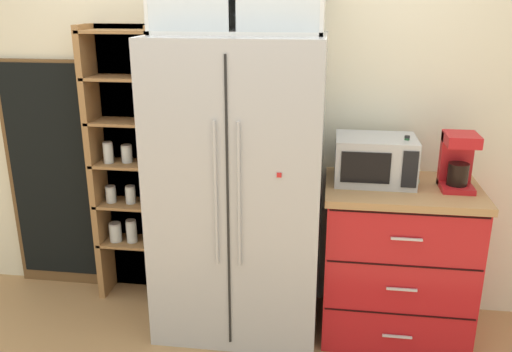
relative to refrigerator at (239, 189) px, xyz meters
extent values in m
plane|color=tan|center=(0.00, -0.02, -0.86)|extent=(10.73, 10.73, 0.00)
cube|color=silver|center=(0.00, 0.38, 0.41)|extent=(5.03, 0.10, 2.55)
cube|color=#B7BABF|center=(0.00, 0.00, 0.00)|extent=(0.94, 0.65, 1.73)
cube|color=black|center=(0.00, -0.33, 0.00)|extent=(0.01, 0.01, 1.59)
cylinder|color=#B7BABF|center=(-0.06, -0.34, 0.09)|extent=(0.02, 0.02, 0.78)
cylinder|color=#B7BABF|center=(0.06, -0.34, 0.09)|extent=(0.02, 0.02, 0.78)
cube|color=red|center=(0.26, -0.33, 0.21)|extent=(0.02, 0.01, 0.02)
cube|color=brown|center=(-0.74, 0.35, 0.02)|extent=(0.51, 0.04, 1.76)
cube|color=#9E7042|center=(-0.96, 0.22, 0.02)|extent=(0.04, 0.21, 1.76)
cube|color=#9E7042|center=(-0.53, 0.22, 0.02)|extent=(0.04, 0.21, 1.76)
cube|color=#9E7042|center=(-0.74, 0.22, -0.48)|extent=(0.45, 0.21, 0.02)
cylinder|color=silver|center=(-0.86, 0.20, -0.42)|extent=(0.08, 0.08, 0.11)
cylinder|color=white|center=(-0.86, 0.20, -0.43)|extent=(0.07, 0.07, 0.08)
cylinder|color=#B2B2B7|center=(-0.86, 0.20, -0.35)|extent=(0.08, 0.08, 0.01)
cylinder|color=silver|center=(-0.75, 0.20, -0.40)|extent=(0.07, 0.07, 0.14)
cylinder|color=#E0C67F|center=(-0.75, 0.20, -0.43)|extent=(0.06, 0.06, 0.10)
cylinder|color=#B2B2B7|center=(-0.75, 0.20, -0.33)|extent=(0.06, 0.06, 0.01)
cylinder|color=silver|center=(-0.62, 0.21, -0.41)|extent=(0.07, 0.07, 0.13)
cylinder|color=#CCB78C|center=(-0.62, 0.21, -0.43)|extent=(0.06, 0.06, 0.09)
cylinder|color=#B2B2B7|center=(-0.62, 0.21, -0.34)|extent=(0.06, 0.06, 0.01)
cube|color=#9E7042|center=(-0.74, 0.22, -0.21)|extent=(0.45, 0.21, 0.02)
cylinder|color=silver|center=(-0.87, 0.21, -0.16)|extent=(0.07, 0.07, 0.10)
cylinder|color=#382316|center=(-0.87, 0.21, -0.17)|extent=(0.06, 0.06, 0.07)
cylinder|color=#B2B2B7|center=(-0.87, 0.21, -0.10)|extent=(0.06, 0.06, 0.01)
cylinder|color=silver|center=(-0.74, 0.21, -0.15)|extent=(0.06, 0.06, 0.10)
cylinder|color=white|center=(-0.74, 0.21, -0.17)|extent=(0.05, 0.05, 0.07)
cylinder|color=#B2B2B7|center=(-0.74, 0.21, -0.10)|extent=(0.06, 0.06, 0.01)
cylinder|color=silver|center=(-0.62, 0.21, -0.15)|extent=(0.07, 0.07, 0.11)
cylinder|color=#2D2D2D|center=(-0.62, 0.21, -0.17)|extent=(0.06, 0.06, 0.07)
cylinder|color=#B2B2B7|center=(-0.62, 0.21, -0.09)|extent=(0.07, 0.07, 0.01)
cube|color=#9E7042|center=(-0.74, 0.22, 0.05)|extent=(0.45, 0.21, 0.02)
cylinder|color=silver|center=(-0.86, 0.20, 0.12)|extent=(0.06, 0.06, 0.12)
cylinder|color=beige|center=(-0.86, 0.20, 0.11)|extent=(0.05, 0.05, 0.08)
cylinder|color=#B2B2B7|center=(-0.86, 0.20, 0.19)|extent=(0.06, 0.06, 0.01)
cylinder|color=silver|center=(-0.75, 0.23, 0.11)|extent=(0.07, 0.07, 0.10)
cylinder|color=#B77A38|center=(-0.75, 0.23, 0.10)|extent=(0.06, 0.06, 0.07)
cylinder|color=#B2B2B7|center=(-0.75, 0.23, 0.17)|extent=(0.06, 0.06, 0.01)
cylinder|color=silver|center=(-0.61, 0.20, 0.11)|extent=(0.06, 0.06, 0.10)
cylinder|color=brown|center=(-0.61, 0.20, 0.10)|extent=(0.05, 0.05, 0.07)
cylinder|color=#B2B2B7|center=(-0.61, 0.20, 0.17)|extent=(0.06, 0.06, 0.01)
cube|color=#9E7042|center=(-0.74, 0.22, 0.32)|extent=(0.45, 0.21, 0.02)
cube|color=#9E7042|center=(-0.74, 0.22, 0.59)|extent=(0.45, 0.21, 0.02)
cube|color=#9E7042|center=(-0.74, 0.22, 0.86)|extent=(0.45, 0.21, 0.02)
cube|color=red|center=(0.92, 0.04, -0.42)|extent=(0.82, 0.58, 0.88)
cube|color=tan|center=(0.92, 0.04, 0.04)|extent=(0.85, 0.61, 0.04)
cube|color=black|center=(0.92, -0.25, -0.58)|extent=(0.80, 0.00, 0.01)
cube|color=silver|center=(0.92, -0.26, -0.72)|extent=(0.16, 0.01, 0.01)
cube|color=black|center=(0.92, -0.25, -0.29)|extent=(0.80, 0.00, 0.01)
cube|color=silver|center=(0.92, -0.26, -0.42)|extent=(0.16, 0.01, 0.01)
cube|color=black|center=(0.92, -0.25, 0.00)|extent=(0.80, 0.00, 0.01)
cube|color=silver|center=(0.92, -0.26, -0.13)|extent=(0.16, 0.01, 0.01)
cube|color=#B7BABF|center=(0.76, 0.09, 0.19)|extent=(0.44, 0.32, 0.26)
cube|color=black|center=(0.70, -0.08, 0.19)|extent=(0.26, 0.01, 0.17)
cube|color=black|center=(0.93, -0.08, 0.19)|extent=(0.08, 0.01, 0.20)
cube|color=red|center=(1.19, 0.02, 0.07)|extent=(0.17, 0.20, 0.03)
cube|color=red|center=(1.19, 0.09, 0.21)|extent=(0.17, 0.06, 0.30)
cube|color=red|center=(1.19, 0.02, 0.34)|extent=(0.17, 0.20, 0.06)
cylinder|color=black|center=(1.19, 0.01, 0.15)|extent=(0.11, 0.11, 0.12)
cylinder|color=#8CA37F|center=(0.92, -0.03, 0.10)|extent=(0.08, 0.08, 0.09)
torus|color=#8CA37F|center=(0.97, -0.03, 0.10)|extent=(0.05, 0.01, 0.05)
cylinder|color=#2D2D33|center=(0.92, -0.02, 0.10)|extent=(0.08, 0.08, 0.09)
torus|color=#2D2D33|center=(0.97, -0.02, 0.11)|extent=(0.05, 0.01, 0.05)
cylinder|color=brown|center=(0.92, -0.01, 0.14)|extent=(0.07, 0.07, 0.17)
cone|color=brown|center=(0.92, -0.01, 0.23)|extent=(0.07, 0.07, 0.04)
cylinder|color=brown|center=(0.92, -0.01, 0.26)|extent=(0.03, 0.03, 0.07)
cylinder|color=black|center=(0.92, -0.01, 0.30)|extent=(0.03, 0.03, 0.01)
cylinder|color=#285B33|center=(0.92, 0.05, 0.16)|extent=(0.07, 0.07, 0.20)
cone|color=#285B33|center=(0.92, 0.05, 0.26)|extent=(0.07, 0.07, 0.04)
cylinder|color=#285B33|center=(0.92, 0.05, 0.29)|extent=(0.03, 0.03, 0.07)
cylinder|color=black|center=(0.92, 0.05, 0.33)|extent=(0.03, 0.03, 0.01)
cube|color=silver|center=(0.00, 0.02, 0.87)|extent=(0.90, 0.32, 0.02)
cylinder|color=silver|center=(-0.31, 0.02, 0.89)|extent=(0.05, 0.05, 0.00)
cylinder|color=silver|center=(-0.31, 0.02, 0.92)|extent=(0.01, 0.01, 0.07)
cone|color=silver|center=(-0.31, 0.02, 0.98)|extent=(0.06, 0.06, 0.05)
cylinder|color=silver|center=(0.00, 0.02, 0.89)|extent=(0.05, 0.05, 0.00)
cylinder|color=silver|center=(0.00, 0.02, 0.92)|extent=(0.01, 0.01, 0.07)
cone|color=silver|center=(0.00, 0.02, 0.98)|extent=(0.06, 0.06, 0.05)
cylinder|color=silver|center=(0.31, 0.02, 0.89)|extent=(0.05, 0.05, 0.00)
cylinder|color=silver|center=(0.31, 0.02, 0.92)|extent=(0.01, 0.01, 0.07)
cone|color=silver|center=(0.31, 0.02, 0.98)|extent=(0.06, 0.06, 0.05)
cube|color=brown|center=(-1.32, 0.31, -0.09)|extent=(0.60, 0.04, 1.55)
cube|color=black|center=(-1.32, 0.29, -0.06)|extent=(0.54, 0.01, 1.45)
camera|label=1|loc=(0.50, -2.84, 1.04)|focal=37.45mm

